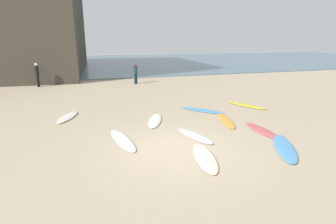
# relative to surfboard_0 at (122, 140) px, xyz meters

# --- Properties ---
(ground_plane) EXTENTS (120.00, 120.00, 0.00)m
(ground_plane) POSITION_rel_surfboard_0_xyz_m (1.54, -1.28, -0.04)
(ground_plane) COLOR tan
(ocean_water) EXTENTS (120.00, 40.00, 0.08)m
(ocean_water) POSITION_rel_surfboard_0_xyz_m (1.54, 35.65, 0.00)
(ocean_water) COLOR slate
(ocean_water) RESTS_ON ground_plane
(surfboard_0) EXTENTS (0.89, 2.47, 0.07)m
(surfboard_0) POSITION_rel_surfboard_0_xyz_m (0.00, 0.00, 0.00)
(surfboard_0) COLOR white
(surfboard_0) RESTS_ON ground_plane
(surfboard_1) EXTENTS (1.89, 2.08, 0.06)m
(surfboard_1) POSITION_rel_surfboard_0_xyz_m (4.43, 2.93, -0.00)
(surfboard_1) COLOR #499CDA
(surfboard_1) RESTS_ON ground_plane
(surfboard_2) EXTENTS (0.57, 2.10, 0.06)m
(surfboard_2) POSITION_rel_surfboard_0_xyz_m (5.36, -0.63, -0.01)
(surfboard_2) COLOR #D6565E
(surfboard_2) RESTS_ON ground_plane
(surfboard_3) EXTENTS (1.11, 2.38, 0.06)m
(surfboard_3) POSITION_rel_surfboard_0_xyz_m (4.69, 1.00, -0.00)
(surfboard_3) COLOR #F19E35
(surfboard_3) RESTS_ON ground_plane
(surfboard_4) EXTENTS (1.01, 2.00, 0.09)m
(surfboard_4) POSITION_rel_surfboard_0_xyz_m (2.60, -0.39, 0.01)
(surfboard_4) COLOR silver
(surfboard_4) RESTS_ON ground_plane
(surfboard_5) EXTENTS (1.41, 2.32, 0.09)m
(surfboard_5) POSITION_rel_surfboard_0_xyz_m (7.12, 3.11, 0.01)
(surfboard_5) COLOR yellow
(surfboard_5) RESTS_ON ground_plane
(surfboard_6) EXTENTS (1.05, 2.26, 0.08)m
(surfboard_6) POSITION_rel_surfboard_0_xyz_m (2.16, -2.20, 0.00)
(surfboard_6) COLOR beige
(surfboard_6) RESTS_ON ground_plane
(surfboard_7) EXTENTS (1.19, 2.08, 0.08)m
(surfboard_7) POSITION_rel_surfboard_0_xyz_m (-1.98, 3.66, 0.01)
(surfboard_7) COLOR silver
(surfboard_7) RESTS_ON ground_plane
(surfboard_8) EXTENTS (1.27, 2.25, 0.07)m
(surfboard_8) POSITION_rel_surfboard_0_xyz_m (1.71, 1.95, 0.00)
(surfboard_8) COLOR white
(surfboard_8) RESTS_ON ground_plane
(surfboard_9) EXTENTS (1.78, 2.45, 0.09)m
(surfboard_9) POSITION_rel_surfboard_0_xyz_m (4.99, -2.30, 0.01)
(surfboard_9) COLOR #5198DC
(surfboard_9) RESTS_ON ground_plane
(beachgoer_near) EXTENTS (0.39, 0.39, 1.65)m
(beachgoer_near) POSITION_rel_surfboard_0_xyz_m (2.86, 12.47, 0.88)
(beachgoer_near) COLOR #1E3342
(beachgoer_near) RESTS_ON ground_plane
(beachgoer_mid) EXTENTS (0.32, 0.34, 1.79)m
(beachgoer_mid) POSITION_rel_surfboard_0_xyz_m (-4.47, 13.22, 0.97)
(beachgoer_mid) COLOR black
(beachgoer_mid) RESTS_ON ground_plane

